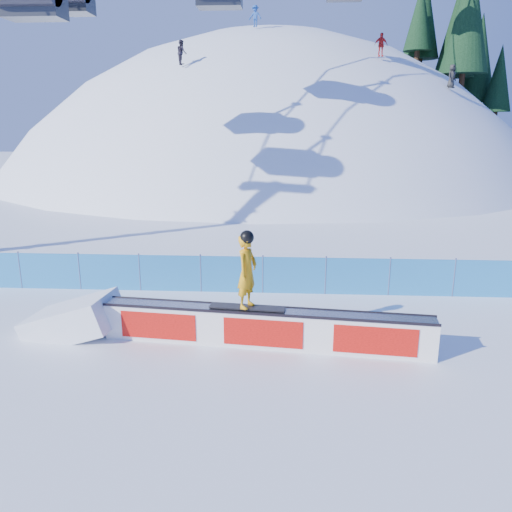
{
  "coord_description": "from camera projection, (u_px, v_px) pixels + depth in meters",
  "views": [
    {
      "loc": [
        1.68,
        -10.73,
        5.34
      ],
      "look_at": [
        0.89,
        2.68,
        1.72
      ],
      "focal_mm": 35.0,
      "sensor_mm": 36.0,
      "label": 1
    }
  ],
  "objects": [
    {
      "name": "ground",
      "position": [
        212.0,
        354.0,
        11.82
      ],
      "size": [
        160.0,
        160.0,
        0.0
      ],
      "primitive_type": "plane",
      "color": "white",
      "rests_on": "ground"
    },
    {
      "name": "snow_hill",
      "position": [
        268.0,
        333.0,
        56.99
      ],
      "size": [
        64.0,
        64.0,
        64.0
      ],
      "color": "white",
      "rests_on": "ground"
    },
    {
      "name": "treeline",
      "position": [
        497.0,
        64.0,
        46.97
      ],
      "size": [
        19.7,
        13.74,
        20.73
      ],
      "color": "#331F14",
      "rests_on": "ground"
    },
    {
      "name": "safety_fence",
      "position": [
        232.0,
        274.0,
        16.01
      ],
      "size": [
        22.05,
        0.05,
        1.3
      ],
      "color": "#2377B9",
      "rests_on": "ground"
    },
    {
      "name": "rail_box",
      "position": [
        265.0,
        328.0,
        12.15
      ],
      "size": [
        8.09,
        1.43,
        0.97
      ],
      "rotation": [
        0.0,
        0.0,
        -0.11
      ],
      "color": "white",
      "rests_on": "ground"
    },
    {
      "name": "snow_ramp",
      "position": [
        75.0,
        332.0,
        13.08
      ],
      "size": [
        2.53,
        1.74,
        1.49
      ],
      "primitive_type": null,
      "rotation": [
        0.0,
        -0.31,
        -0.11
      ],
      "color": "white",
      "rests_on": "ground"
    },
    {
      "name": "snowboarder",
      "position": [
        247.0,
        271.0,
        11.85
      ],
      "size": [
        1.87,
        0.77,
        1.93
      ],
      "rotation": [
        0.0,
        0.0,
        1.15
      ],
      "color": "black",
      "rests_on": "rail_box"
    },
    {
      "name": "distant_skiers",
      "position": [
        304.0,
        43.0,
        37.47
      ],
      "size": [
        20.39,
        8.48,
        6.76
      ],
      "color": "black",
      "rests_on": "ground"
    }
  ]
}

